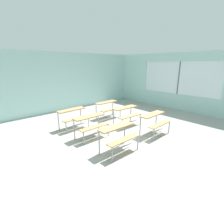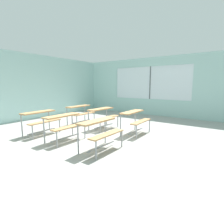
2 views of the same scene
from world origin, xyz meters
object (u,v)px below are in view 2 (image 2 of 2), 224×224
(desk_bench_r2c0, at_px, (41,117))
(desk_bench_r2c1, at_px, (80,110))
(desk_bench_r0c0, at_px, (100,128))
(desk_bench_r0c1, at_px, (135,117))
(desk_bench_r1c1, at_px, (103,113))
(desk_bench_r1c0, at_px, (64,122))

(desk_bench_r2c0, bearing_deg, desk_bench_r2c1, -0.00)
(desk_bench_r0c0, bearing_deg, desk_bench_r0c1, 0.82)
(desk_bench_r0c0, relative_size, desk_bench_r2c1, 1.01)
(desk_bench_r0c0, bearing_deg, desk_bench_r1c1, 37.52)
(desk_bench_r0c1, distance_m, desk_bench_r2c0, 3.06)
(desk_bench_r0c0, distance_m, desk_bench_r2c1, 3.13)
(desk_bench_r1c1, bearing_deg, desk_bench_r0c1, -85.34)
(desk_bench_r1c0, xyz_separation_m, desk_bench_r2c1, (1.84, 1.25, 0.00))
(desk_bench_r1c1, height_order, desk_bench_r2c0, same)
(desk_bench_r0c1, distance_m, desk_bench_r1c1, 1.30)
(desk_bench_r0c0, height_order, desk_bench_r2c0, same)
(desk_bench_r0c0, height_order, desk_bench_r1c0, same)
(desk_bench_r2c1, bearing_deg, desk_bench_r0c0, -125.66)
(desk_bench_r0c1, relative_size, desk_bench_r2c1, 1.01)
(desk_bench_r1c0, bearing_deg, desk_bench_r0c1, -35.29)
(desk_bench_r0c1, xyz_separation_m, desk_bench_r2c1, (0.04, 2.55, 0.00))
(desk_bench_r2c0, bearing_deg, desk_bench_r0c1, -56.12)
(desk_bench_r1c1, bearing_deg, desk_bench_r0c0, -140.83)
(desk_bench_r0c0, height_order, desk_bench_r1c1, same)
(desk_bench_r0c0, bearing_deg, desk_bench_r2c1, 55.31)
(desk_bench_r1c1, xyz_separation_m, desk_bench_r2c1, (0.08, 1.25, 0.00))
(desk_bench_r2c1, bearing_deg, desk_bench_r2c0, -177.74)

